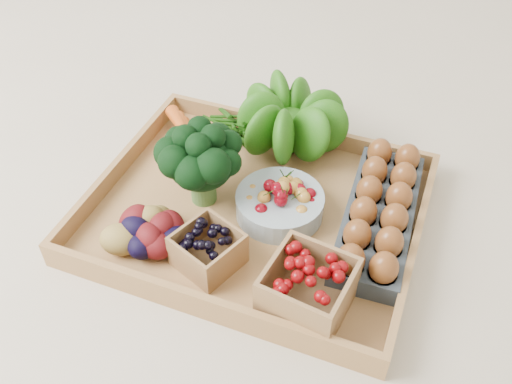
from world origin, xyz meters
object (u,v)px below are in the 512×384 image
(broccoli, at_px, (202,174))
(cherry_bowl, at_px, (280,205))
(egg_carton, at_px, (379,218))
(tray, at_px, (256,214))

(broccoli, distance_m, cherry_bowl, 0.14)
(cherry_bowl, relative_size, egg_carton, 0.48)
(tray, height_order, broccoli, broccoli)
(broccoli, xyz_separation_m, egg_carton, (0.30, 0.05, -0.04))
(broccoli, distance_m, egg_carton, 0.31)
(cherry_bowl, bearing_deg, broccoli, -173.51)
(tray, xyz_separation_m, egg_carton, (0.20, 0.04, 0.03))
(tray, bearing_deg, broccoli, -177.02)
(egg_carton, bearing_deg, broccoli, -174.00)
(tray, distance_m, broccoli, 0.12)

